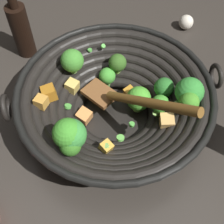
{
  "coord_description": "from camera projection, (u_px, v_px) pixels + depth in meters",
  "views": [
    {
      "loc": [
        0.38,
        0.07,
        0.57
      ],
      "look_at": [
        0.01,
        -0.0,
        0.03
      ],
      "focal_mm": 49.02,
      "sensor_mm": 36.0,
      "label": 1
    }
  ],
  "objects": [
    {
      "name": "wok",
      "position": [
        115.0,
        100.0,
        0.63
      ],
      "size": [
        0.41,
        0.43,
        0.2
      ],
      "color": "black",
      "rests_on": "ground"
    },
    {
      "name": "ground_plane",
      "position": [
        115.0,
        117.0,
        0.69
      ],
      "size": [
        4.0,
        4.0,
        0.0
      ],
      "primitive_type": "plane",
      "color": "#332D28"
    },
    {
      "name": "garlic_bulb",
      "position": [
        186.0,
        22.0,
        0.85
      ],
      "size": [
        0.04,
        0.04,
        0.04
      ],
      "primitive_type": "sphere",
      "color": "silver",
      "rests_on": "ground"
    },
    {
      "name": "soy_sauce_bottle",
      "position": [
        21.0,
        29.0,
        0.75
      ],
      "size": [
        0.05,
        0.05,
        0.19
      ],
      "color": "black",
      "rests_on": "ground"
    }
  ]
}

